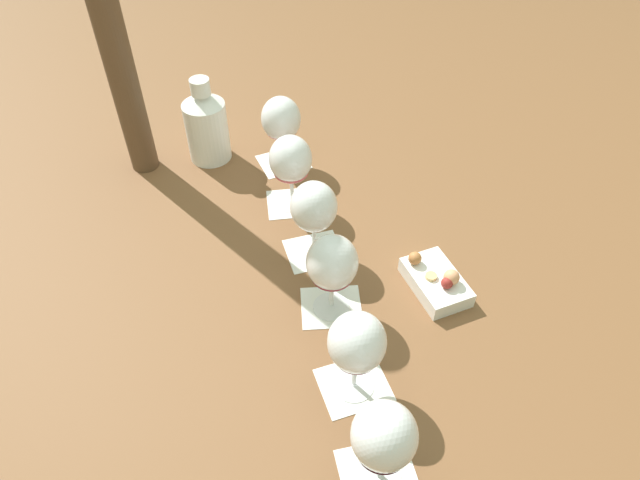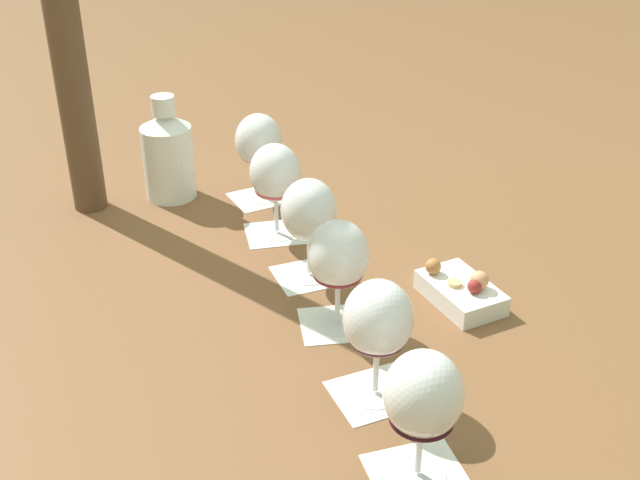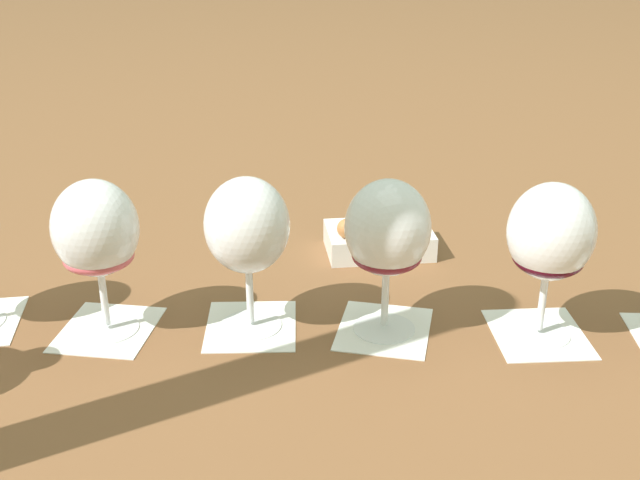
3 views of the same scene
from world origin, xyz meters
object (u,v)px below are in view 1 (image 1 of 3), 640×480
Objects in this scene: wine_glass_0 at (281,122)px; wine_glass_1 at (291,162)px; snack_dish at (436,281)px; wine_glass_4 at (357,345)px; wine_glass_2 at (314,210)px; wine_glass_5 at (384,438)px; ceramic_vase at (206,125)px; wine_glass_3 at (332,265)px.

wine_glass_1 is (0.12, -0.10, 0.00)m from wine_glass_0.
wine_glass_4 is at bearing -86.76° from snack_dish.
wine_glass_2 reaches higher than snack_dish.
wine_glass_5 is at bearing -36.91° from wine_glass_2.
ceramic_vase is 0.65m from snack_dish.
wine_glass_2 and wine_glass_4 have the same top height.
wine_glass_1 is 1.00× the size of wine_glass_5.
wine_glass_2 is 1.00× the size of wine_glass_5.
wine_glass_0 is at bearing 144.43° from wine_glass_4.
wine_glass_4 is (0.14, -0.10, -0.00)m from wine_glass_3.
snack_dish is at bearing -11.08° from wine_glass_0.
wine_glass_4 is at bearing -35.57° from wine_glass_0.
ceramic_vase reaches higher than wine_glass_5.
wine_glass_5 is 0.83× the size of ceramic_vase.
ceramic_vase is at bearing 162.57° from wine_glass_3.
wine_glass_0 reaches higher than snack_dish.
snack_dish is (0.50, -0.10, -0.10)m from wine_glass_0.
wine_glass_3 is at bearing -33.25° from wine_glass_1.
snack_dish is at bearing 0.19° from ceramic_vase.
snack_dish is (-0.02, 0.27, -0.10)m from wine_glass_4.
ceramic_vase is at bearing -179.81° from snack_dish.
wine_glass_3 is 1.00× the size of wine_glass_4.
wine_glass_5 is at bearing -35.33° from wine_glass_1.
wine_glass_0 and wine_glass_3 have the same top height.
wine_glass_1 is 1.00× the size of wine_glass_2.
snack_dish is at bearing 110.53° from wine_glass_5.
snack_dish is (0.65, 0.00, -0.07)m from ceramic_vase.
wine_glass_1 and wine_glass_3 have the same top height.
wine_glass_1 and wine_glass_4 have the same top height.
wine_glass_1 is 1.07× the size of snack_dish.
ceramic_vase reaches higher than snack_dish.
wine_glass_2 is 0.42m from ceramic_vase.
wine_glass_5 is (0.51, -0.36, 0.00)m from wine_glass_1.
ceramic_vase reaches higher than wine_glass_0.
wine_glass_3 and wine_glass_4 have the same top height.
wine_glass_4 is (0.39, -0.27, -0.00)m from wine_glass_1.
wine_glass_1 reaches higher than snack_dish.
wine_glass_4 is (0.26, -0.19, 0.00)m from wine_glass_2.
ceramic_vase is (-0.15, -0.10, -0.02)m from wine_glass_0.
wine_glass_2 is 0.47m from wine_glass_5.
wine_glass_5 is (0.38, -0.28, 0.00)m from wine_glass_2.
wine_glass_2 is 1.00× the size of wine_glass_3.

